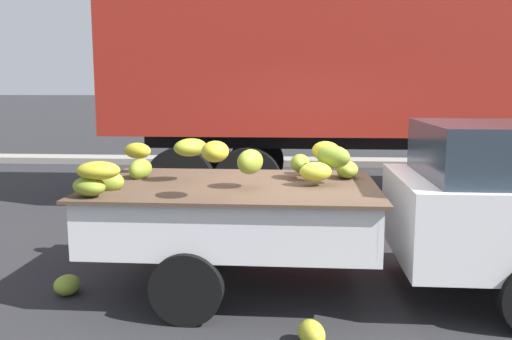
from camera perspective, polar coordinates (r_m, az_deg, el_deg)
The scene contains 6 objects.
ground at distance 5.88m, azimuth 7.90°, elevation -11.71°, with size 220.00×220.00×0.00m, color #28282B.
curb_strip at distance 14.37m, azimuth 5.87°, elevation 0.86°, with size 80.00×0.80×0.16m, color gray.
pickup_truck at distance 5.60m, azimuth 17.99°, elevation -3.64°, with size 4.95×1.92×1.70m.
semi_trailer at distance 10.16m, azimuth 20.35°, elevation 11.03°, with size 12.03×2.75×3.95m.
fallen_banana_bunch_near_tailgate at distance 5.84m, azimuth -19.05°, elevation -11.24°, with size 0.29×0.26×0.20m, color #89A232.
fallen_banana_bunch_by_wheel at distance 4.55m, azimuth 5.80°, elevation -16.57°, with size 0.30×0.20×0.21m, color gold.
Camera 1 is at (-0.37, -5.50, 2.05)m, focal length 38.44 mm.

